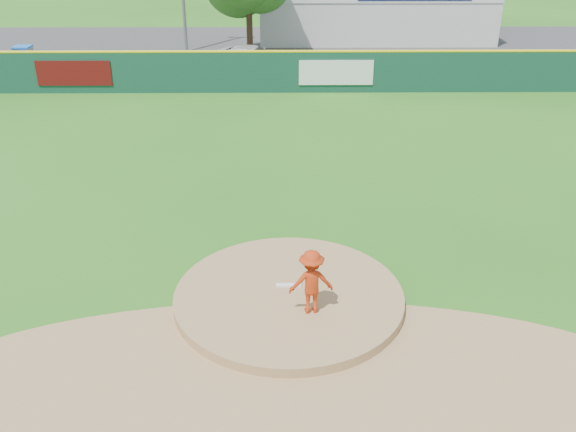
{
  "coord_description": "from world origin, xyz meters",
  "views": [
    {
      "loc": [
        -0.14,
        -12.84,
        8.83
      ],
      "look_at": [
        0.0,
        2.0,
        1.3
      ],
      "focal_mm": 40.0,
      "sensor_mm": 36.0,
      "label": 1
    }
  ],
  "objects_px": {
    "pitcher": "(311,282)",
    "pool_building_grp": "(373,10)",
    "playground_slide": "(24,59)",
    "van": "(253,59)"
  },
  "relations": [
    {
      "from": "pitcher",
      "to": "playground_slide",
      "type": "xyz_separation_m",
      "value": [
        -14.68,
        22.96,
        -0.33
      ]
    },
    {
      "from": "pool_building_grp",
      "to": "playground_slide",
      "type": "relative_size",
      "value": 6.08
    },
    {
      "from": "pitcher",
      "to": "playground_slide",
      "type": "relative_size",
      "value": 0.62
    },
    {
      "from": "pitcher",
      "to": "pool_building_grp",
      "type": "relative_size",
      "value": 0.1
    },
    {
      "from": "playground_slide",
      "to": "pool_building_grp",
      "type": "bearing_deg",
      "value": 25.81
    },
    {
      "from": "pitcher",
      "to": "playground_slide",
      "type": "bearing_deg",
      "value": -64.51
    },
    {
      "from": "playground_slide",
      "to": "pitcher",
      "type": "bearing_deg",
      "value": -57.4
    },
    {
      "from": "van",
      "to": "pool_building_grp",
      "type": "height_order",
      "value": "pool_building_grp"
    },
    {
      "from": "pitcher",
      "to": "playground_slide",
      "type": "distance_m",
      "value": 27.25
    },
    {
      "from": "van",
      "to": "pool_building_grp",
      "type": "relative_size",
      "value": 0.32
    }
  ]
}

